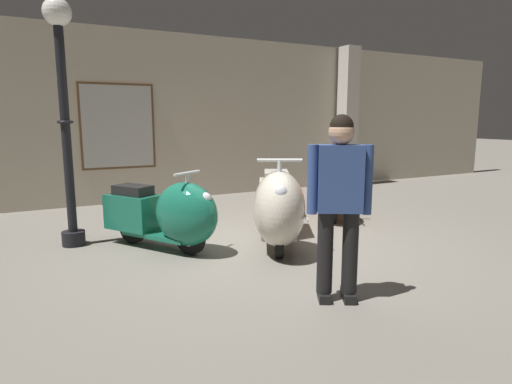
# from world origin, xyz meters

# --- Properties ---
(ground_plane) EXTENTS (60.00, 60.00, 0.00)m
(ground_plane) POSITION_xyz_m (0.00, 0.00, 0.00)
(ground_plane) COLOR slate
(showroom_back_wall) EXTENTS (18.00, 0.63, 3.20)m
(showroom_back_wall) POSITION_xyz_m (0.13, 3.78, 1.60)
(showroom_back_wall) COLOR #BCB29E
(showroom_back_wall) RESTS_ON ground
(scooter_0) EXTENTS (1.24, 1.60, 0.98)m
(scooter_0) POSITION_xyz_m (-1.23, 0.34, 0.45)
(scooter_0) COLOR black
(scooter_0) RESTS_ON ground
(scooter_1) EXTENTS (1.34, 1.89, 1.14)m
(scooter_1) POSITION_xyz_m (-0.02, -0.16, 0.52)
(scooter_1) COLOR black
(scooter_1) RESTS_ON ground
(scooter_2) EXTENTS (1.24, 1.75, 1.05)m
(scooter_2) POSITION_xyz_m (1.54, 0.87, 0.48)
(scooter_2) COLOR black
(scooter_2) RESTS_ON ground
(lamppost) EXTENTS (0.33, 0.33, 2.96)m
(lamppost) POSITION_xyz_m (-2.25, 1.12, 1.78)
(lamppost) COLOR black
(lamppost) RESTS_ON ground
(visitor_0) EXTENTS (0.49, 0.38, 1.61)m
(visitor_0) POSITION_xyz_m (-0.36, -1.76, 0.93)
(visitor_0) COLOR black
(visitor_0) RESTS_ON ground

